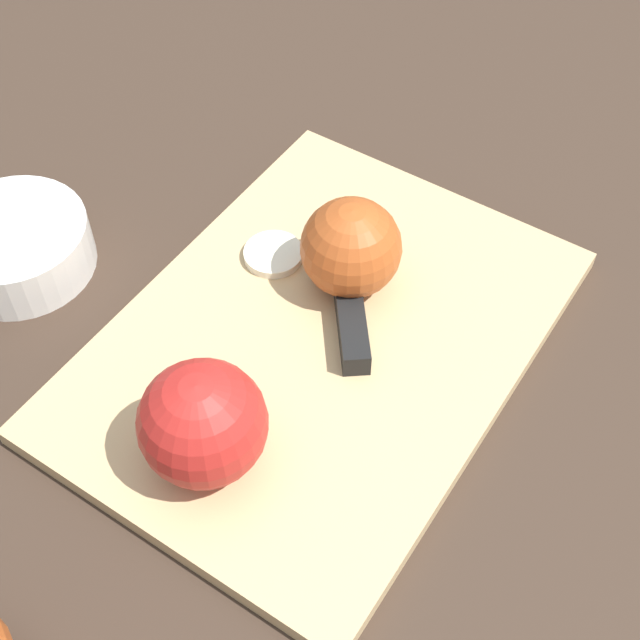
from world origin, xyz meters
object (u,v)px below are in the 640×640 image
at_px(knife, 351,320).
at_px(bowl, 15,244).
at_px(apple_half_right, 351,248).
at_px(apple_half_left, 201,422).

height_order(knife, bowl, bowl).
bearing_deg(bowl, apple_half_right, -60.98).
relative_size(apple_half_left, apple_half_right, 1.10).
bearing_deg(bowl, apple_half_left, -102.39).
xyz_separation_m(apple_half_right, bowl, (-0.14, 0.25, -0.03)).
distance_m(apple_half_right, bowl, 0.28).
height_order(apple_half_right, bowl, apple_half_right).
relative_size(apple_half_left, bowl, 0.70).
bearing_deg(knife, bowl, 69.26).
bearing_deg(knife, apple_half_left, 133.46).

